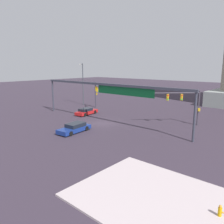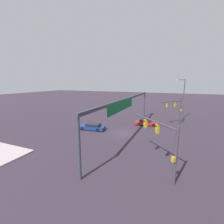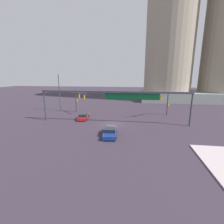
# 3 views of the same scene
# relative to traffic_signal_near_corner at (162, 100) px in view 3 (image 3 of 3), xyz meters

# --- Properties ---
(ground_plane) EXTENTS (206.36, 206.36, 0.00)m
(ground_plane) POSITION_rel_traffic_signal_near_corner_xyz_m (-10.14, -7.40, -3.72)
(ground_plane) COLOR #352B38
(traffic_signal_near_corner) EXTENTS (5.37, 4.96, 5.25)m
(traffic_signal_near_corner) POSITION_rel_traffic_signal_near_corner_xyz_m (0.00, 0.00, 0.00)
(traffic_signal_near_corner) COLOR #3D3743
(traffic_signal_near_corner) RESTS_ON ground
(traffic_signal_opposite_side) EXTENTS (4.27, 3.86, 5.55)m
(traffic_signal_opposite_side) POSITION_rel_traffic_signal_near_corner_xyz_m (-19.66, 0.84, -0.06)
(traffic_signal_opposite_side) COLOR #3A3745
(traffic_signal_opposite_side) RESTS_ON ground
(streetlamp_curved_arm) EXTENTS (1.37, 2.03, 9.34)m
(streetlamp_curved_arm) POSITION_rel_traffic_signal_near_corner_xyz_m (-25.08, 2.03, 1.59)
(streetlamp_curved_arm) COLOR #3C4048
(streetlamp_curved_arm) RESTS_ON ground
(overhead_sign_gantry) EXTENTS (28.55, 0.43, 6.21)m
(overhead_sign_gantry) POSITION_rel_traffic_signal_near_corner_xyz_m (-9.41, -6.51, 1.66)
(overhead_sign_gantry) COLOR #353745
(overhead_sign_gantry) RESTS_ON ground
(highrise_twin_tower) EXTENTS (38.87, 18.92, 56.21)m
(highrise_twin_tower) POSITION_rel_traffic_signal_near_corner_xyz_m (15.77, 27.14, 23.95)
(highrise_twin_tower) COLOR gray
(highrise_twin_tower) RESTS_ON ground
(sedan_car_approaching) EXTENTS (2.33, 4.80, 1.21)m
(sedan_car_approaching) POSITION_rel_traffic_signal_near_corner_xyz_m (-16.82, -4.57, -3.15)
(sedan_car_approaching) COLOR red
(sedan_car_approaching) RESTS_ON ground
(sedan_car_waiting_far) EXTENTS (2.35, 5.02, 1.21)m
(sedan_car_waiting_far) POSITION_rel_traffic_signal_near_corner_xyz_m (-9.76, -13.17, -3.14)
(sedan_car_waiting_far) COLOR navy
(sedan_car_waiting_far) RESTS_ON ground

